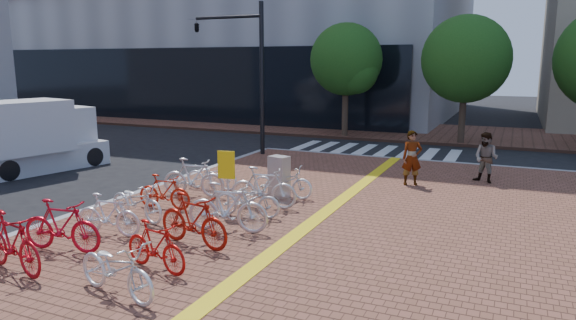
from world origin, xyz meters
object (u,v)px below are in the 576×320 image
at_px(bike_9, 193,220).
at_px(box_truck, 37,137).
at_px(pedestrian_b, 486,158).
at_px(traffic_light_pole, 231,51).
at_px(bike_0, 12,243).
at_px(bike_1, 62,226).
at_px(bike_6, 212,175).
at_px(pedestrian_a, 412,158).
at_px(bike_8, 155,246).
at_px(yellow_sign, 227,171).
at_px(bike_7, 117,268).
at_px(bike_3, 137,201).
at_px(bike_4, 164,192).
at_px(bike_2, 108,215).
at_px(utility_box, 279,177).
at_px(bike_5, 194,178).
at_px(bike_13, 283,182).
at_px(bike_11, 247,199).
at_px(bike_12, 263,188).
at_px(bike_10, 228,207).

height_order(bike_9, box_truck, box_truck).
bearing_deg(pedestrian_b, traffic_light_pole, -166.15).
relative_size(bike_0, bike_1, 1.04).
bearing_deg(bike_6, pedestrian_a, -67.00).
xyz_separation_m(bike_8, yellow_sign, (-0.64, 3.74, 0.68)).
xyz_separation_m(bike_0, bike_7, (2.50, -0.01, -0.08)).
bearing_deg(bike_3, bike_6, 11.32).
distance_m(bike_1, pedestrian_a, 10.51).
xyz_separation_m(bike_4, bike_9, (2.35, -2.08, 0.11)).
height_order(bike_6, bike_7, bike_7).
height_order(bike_2, utility_box, utility_box).
height_order(bike_8, utility_box, utility_box).
bearing_deg(yellow_sign, bike_5, 148.09).
bearing_deg(bike_13, bike_8, 175.10).
bearing_deg(bike_8, pedestrian_b, -15.99).
bearing_deg(bike_1, bike_2, -16.41).
distance_m(bike_7, traffic_light_pole, 14.89).
height_order(bike_4, box_truck, box_truck).
bearing_deg(bike_11, bike_1, 139.67).
height_order(bike_8, bike_12, bike_12).
xyz_separation_m(bike_8, utility_box, (-0.17, 5.90, 0.13)).
bearing_deg(bike_10, bike_5, 36.29).
xyz_separation_m(bike_7, bike_10, (-0.02, 3.66, 0.09)).
distance_m(bike_11, bike_13, 2.08).
height_order(bike_3, bike_12, bike_12).
bearing_deg(bike_9, yellow_sign, 22.97).
bearing_deg(bike_12, box_truck, 73.73).
height_order(bike_0, bike_4, bike_0).
bearing_deg(utility_box, bike_9, -89.13).
relative_size(bike_3, pedestrian_a, 1.05).
relative_size(pedestrian_a, yellow_sign, 1.06).
distance_m(bike_5, bike_12, 2.41).
relative_size(bike_1, bike_11, 1.06).
bearing_deg(bike_8, bike_3, 56.84).
bearing_deg(bike_10, bike_3, 82.22).
relative_size(bike_4, bike_12, 0.83).
relative_size(bike_10, pedestrian_a, 1.11).
bearing_deg(bike_1, bike_7, -123.63).
bearing_deg(bike_6, bike_7, -166.27).
bearing_deg(bike_13, bike_6, 84.38).
bearing_deg(bike_7, bike_10, 11.60).
distance_m(bike_0, pedestrian_a, 11.50).
bearing_deg(bike_0, box_truck, 58.36).
bearing_deg(bike_0, bike_8, -53.43).
height_order(bike_12, traffic_light_pole, traffic_light_pole).
bearing_deg(bike_2, pedestrian_a, -42.62).
relative_size(bike_12, box_truck, 0.38).
xyz_separation_m(bike_6, bike_10, (2.54, -3.34, 0.14)).
bearing_deg(traffic_light_pole, bike_1, -76.45).
bearing_deg(bike_0, bike_2, 7.70).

